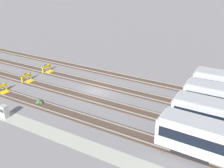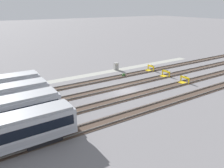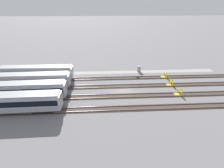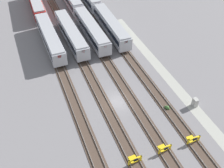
{
  "view_description": "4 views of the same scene",
  "coord_description": "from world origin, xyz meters",
  "px_view_note": "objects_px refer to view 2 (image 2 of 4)",
  "views": [
    {
      "loc": [
        19.23,
        -28.77,
        16.68
      ],
      "look_at": [
        2.69,
        0.0,
        1.8
      ],
      "focal_mm": 42.0,
      "sensor_mm": 36.0,
      "label": 1
    },
    {
      "loc": [
        19.96,
        27.54,
        13.62
      ],
      "look_at": [
        2.69,
        0.0,
        1.8
      ],
      "focal_mm": 35.0,
      "sensor_mm": 36.0,
      "label": 2
    },
    {
      "loc": [
        4.61,
        34.5,
        18.55
      ],
      "look_at": [
        2.69,
        0.0,
        1.8
      ],
      "focal_mm": 28.0,
      "sensor_mm": 36.0,
      "label": 3
    },
    {
      "loc": [
        -28.88,
        12.46,
        31.89
      ],
      "look_at": [
        2.69,
        0.0,
        1.8
      ],
      "focal_mm": 42.0,
      "sensor_mm": 36.0,
      "label": 4
    }
  ],
  "objects_px": {
    "bumper_stop_near_inner_track": "(165,74)",
    "bumper_stop_middle_track": "(184,80)",
    "bumper_stop_nearest_track": "(150,68)",
    "weed_clump": "(124,75)",
    "electrical_cabinet": "(116,66)"
  },
  "relations": [
    {
      "from": "bumper_stop_nearest_track",
      "to": "weed_clump",
      "type": "distance_m",
      "value": 7.08
    },
    {
      "from": "bumper_stop_middle_track",
      "to": "bumper_stop_near_inner_track",
      "type": "bearing_deg",
      "value": -88.78
    },
    {
      "from": "bumper_stop_middle_track",
      "to": "weed_clump",
      "type": "bearing_deg",
      "value": -53.01
    },
    {
      "from": "electrical_cabinet",
      "to": "weed_clump",
      "type": "height_order",
      "value": "electrical_cabinet"
    },
    {
      "from": "bumper_stop_near_inner_track",
      "to": "electrical_cabinet",
      "type": "relative_size",
      "value": 1.25
    },
    {
      "from": "bumper_stop_near_inner_track",
      "to": "electrical_cabinet",
      "type": "distance_m",
      "value": 10.88
    },
    {
      "from": "bumper_stop_near_inner_track",
      "to": "weed_clump",
      "type": "bearing_deg",
      "value": -33.8
    },
    {
      "from": "bumper_stop_nearest_track",
      "to": "bumper_stop_middle_track",
      "type": "xyz_separation_m",
      "value": [
        0.05,
        9.39,
        0.0
      ]
    },
    {
      "from": "bumper_stop_middle_track",
      "to": "electrical_cabinet",
      "type": "distance_m",
      "value": 15.09
    },
    {
      "from": "bumper_stop_near_inner_track",
      "to": "weed_clump",
      "type": "height_order",
      "value": "bumper_stop_near_inner_track"
    },
    {
      "from": "bumper_stop_nearest_track",
      "to": "electrical_cabinet",
      "type": "distance_m",
      "value": 7.45
    },
    {
      "from": "bumper_stop_near_inner_track",
      "to": "bumper_stop_middle_track",
      "type": "xyz_separation_m",
      "value": [
        -0.1,
        4.69,
        0.0
      ]
    },
    {
      "from": "bumper_stop_nearest_track",
      "to": "bumper_stop_middle_track",
      "type": "distance_m",
      "value": 9.39
    },
    {
      "from": "bumper_stop_near_inner_track",
      "to": "bumper_stop_middle_track",
      "type": "bearing_deg",
      "value": 91.22
    },
    {
      "from": "bumper_stop_middle_track",
      "to": "electrical_cabinet",
      "type": "height_order",
      "value": "electrical_cabinet"
    }
  ]
}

